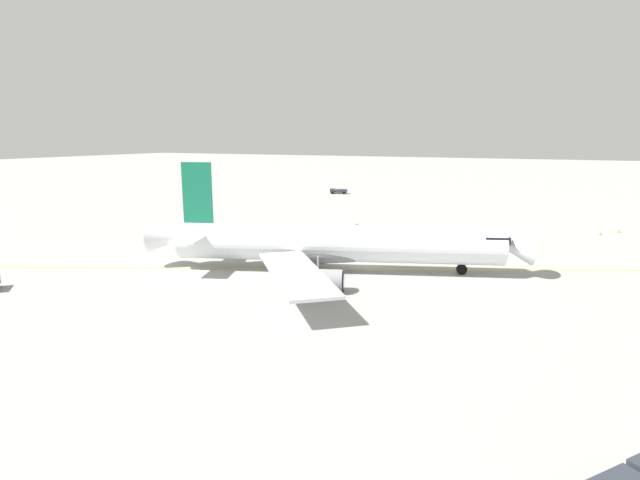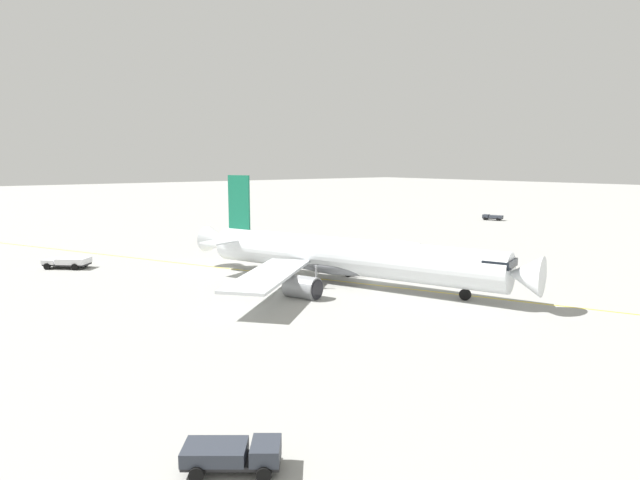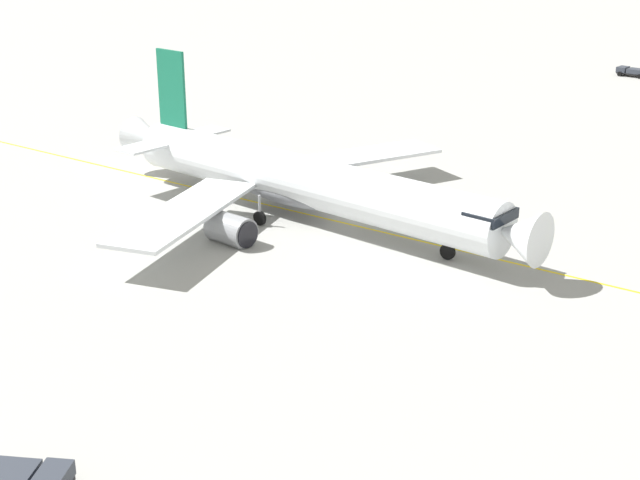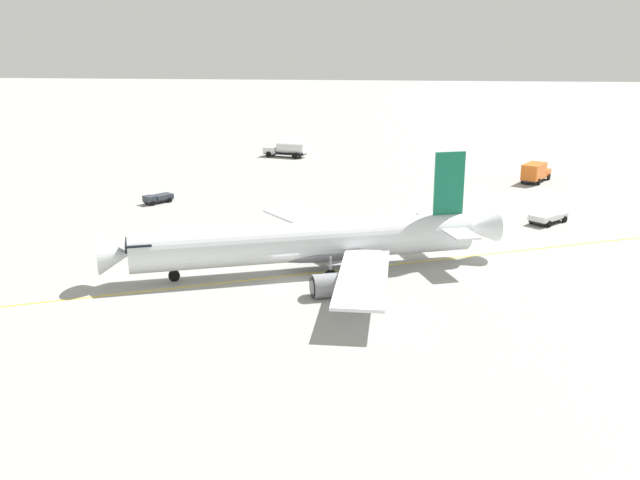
# 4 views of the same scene
# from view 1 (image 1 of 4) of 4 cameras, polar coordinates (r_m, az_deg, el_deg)

# --- Properties ---
(ground_plane) EXTENTS (600.00, 600.00, 0.00)m
(ground_plane) POSITION_cam_1_polar(r_m,az_deg,el_deg) (55.28, 4.46, -3.12)
(ground_plane) COLOR #9E9E99
(airliner_main) EXTENTS (33.33, 39.05, 11.55)m
(airliner_main) POSITION_cam_1_polar(r_m,az_deg,el_deg) (53.07, 1.43, -0.56)
(airliner_main) COLOR silver
(airliner_main) RESTS_ON ground_plane
(baggage_truck_truck) EXTENTS (3.17, 4.64, 1.22)m
(baggage_truck_truck) POSITION_cam_1_polar(r_m,az_deg,el_deg) (126.79, 2.10, 5.57)
(baggage_truck_truck) COLOR #232326
(baggage_truck_truck) RESTS_ON ground_plane
(taxiway_centreline) EXTENTS (78.57, 175.17, 0.01)m
(taxiway_centreline) POSITION_cam_1_polar(r_m,az_deg,el_deg) (54.89, 7.22, -3.28)
(taxiway_centreline) COLOR yellow
(taxiway_centreline) RESTS_ON ground_plane
(safety_cone_near) EXTENTS (0.36, 0.36, 0.55)m
(safety_cone_near) POSITION_cam_1_polar(r_m,az_deg,el_deg) (83.67, 29.14, 0.67)
(safety_cone_near) COLOR orange
(safety_cone_near) RESTS_ON ground_plane
(safety_cone_mid) EXTENTS (0.36, 0.36, 0.55)m
(safety_cone_mid) POSITION_cam_1_polar(r_m,az_deg,el_deg) (87.25, 30.71, 0.90)
(safety_cone_mid) COLOR orange
(safety_cone_mid) RESTS_ON ground_plane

